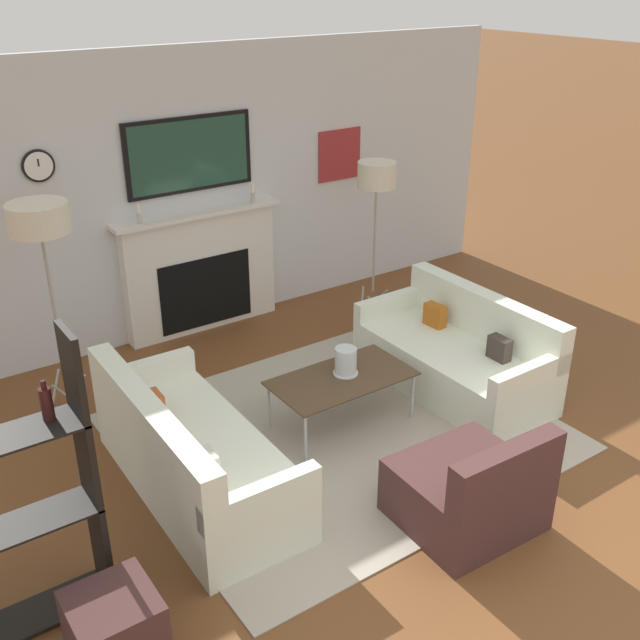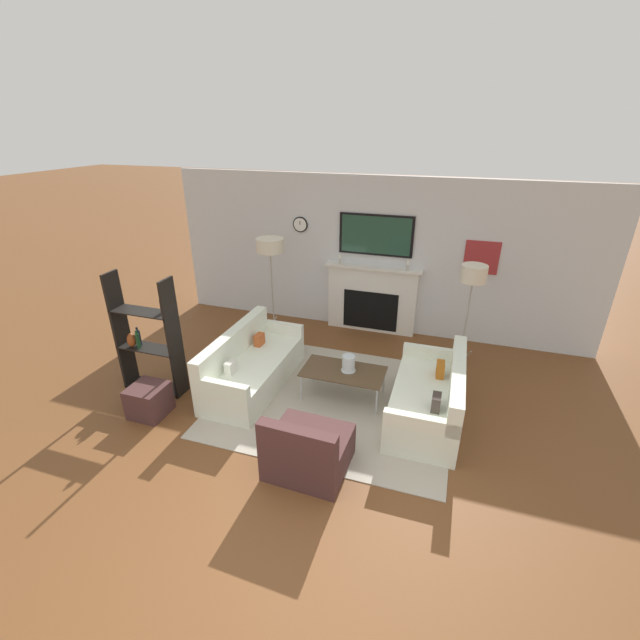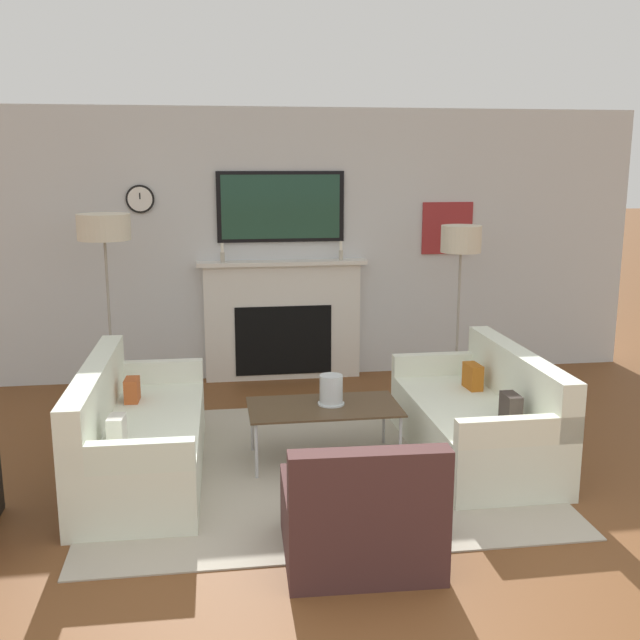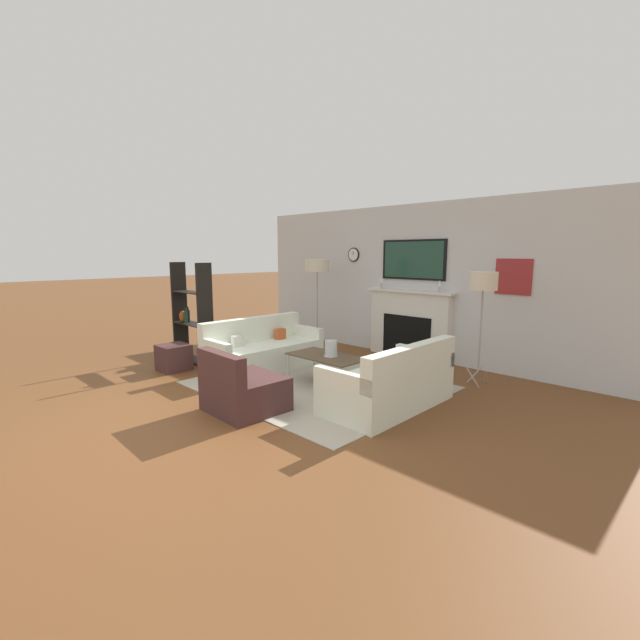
# 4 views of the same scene
# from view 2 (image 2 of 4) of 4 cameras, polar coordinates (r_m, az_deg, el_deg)

# --- Properties ---
(ground_plane) EXTENTS (60.00, 60.00, 0.00)m
(ground_plane) POSITION_cam_2_polar(r_m,az_deg,el_deg) (4.51, -6.53, -25.73)
(ground_plane) COLOR brown
(fireplace_wall) EXTENTS (7.38, 0.28, 2.70)m
(fireplace_wall) POSITION_cam_2_polar(r_m,az_deg,el_deg) (7.56, 7.32, 7.42)
(fireplace_wall) COLOR silver
(fireplace_wall) RESTS_ON ground_plane
(area_rug) EXTENTS (3.11, 2.70, 0.01)m
(area_rug) POSITION_cam_2_polar(r_m,az_deg,el_deg) (5.99, 2.01, -10.50)
(area_rug) COLOR #ACA391
(area_rug) RESTS_ON ground_plane
(couch_left) EXTENTS (0.82, 1.91, 0.81)m
(couch_left) POSITION_cam_2_polar(r_m,az_deg,el_deg) (6.23, -9.14, -6.20)
(couch_left) COLOR silver
(couch_left) RESTS_ON ground_plane
(couch_right) EXTENTS (0.84, 1.73, 0.81)m
(couch_right) POSITION_cam_2_polar(r_m,az_deg,el_deg) (5.68, 14.48, -10.18)
(couch_right) COLOR silver
(couch_right) RESTS_ON ground_plane
(armchair) EXTENTS (0.87, 0.80, 0.75)m
(armchair) POSITION_cam_2_polar(r_m,az_deg,el_deg) (4.82, -1.67, -17.00)
(armchair) COLOR #482A29
(armchair) RESTS_ON ground_plane
(coffee_table) EXTENTS (1.11, 0.60, 0.43)m
(coffee_table) POSITION_cam_2_polar(r_m,az_deg,el_deg) (5.82, 3.14, -7.00)
(coffee_table) COLOR #4C3823
(coffee_table) RESTS_ON ground_plane
(hurricane_candle) EXTENTS (0.20, 0.20, 0.22)m
(hurricane_candle) POSITION_cam_2_polar(r_m,az_deg,el_deg) (5.77, 3.81, -5.89)
(hurricane_candle) COLOR silver
(hurricane_candle) RESTS_ON coffee_table
(floor_lamp_left) EXTENTS (0.46, 0.46, 1.75)m
(floor_lamp_left) POSITION_cam_2_polar(r_m,az_deg,el_deg) (7.20, -6.66, 9.70)
(floor_lamp_left) COLOR #9E998E
(floor_lamp_left) RESTS_ON ground_plane
(floor_lamp_right) EXTENTS (0.38, 0.38, 1.61)m
(floor_lamp_right) POSITION_cam_2_polar(r_m,az_deg,el_deg) (6.63, 19.80, 5.65)
(floor_lamp_right) COLOR #9E998E
(floor_lamp_right) RESTS_ON ground_plane
(shelf_unit) EXTENTS (0.90, 0.28, 1.70)m
(shelf_unit) POSITION_cam_2_polar(r_m,az_deg,el_deg) (6.27, -22.07, -2.29)
(shelf_unit) COLOR black
(shelf_unit) RESTS_ON ground_plane
(ottoman) EXTENTS (0.44, 0.44, 0.41)m
(ottoman) POSITION_cam_2_polar(r_m,az_deg,el_deg) (6.03, -21.84, -9.91)
(ottoman) COLOR #482A29
(ottoman) RESTS_ON ground_plane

